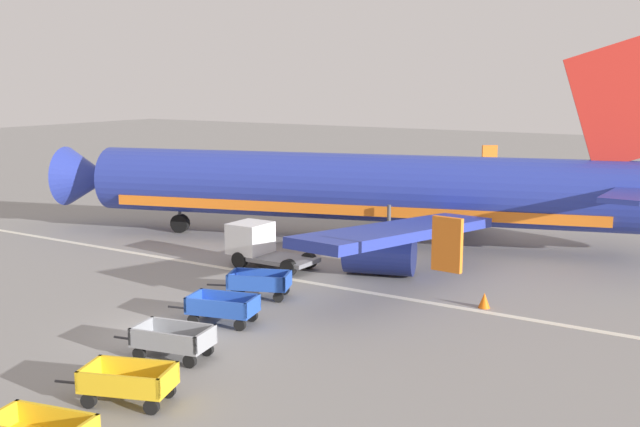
% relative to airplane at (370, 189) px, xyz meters
% --- Properties ---
extents(ground_plane, '(220.00, 220.00, 0.00)m').
position_rel_airplane_xyz_m(ground_plane, '(1.12, -17.14, -3.05)').
color(ground_plane, gray).
extents(apron_stripe, '(120.00, 0.36, 0.01)m').
position_rel_airplane_xyz_m(apron_stripe, '(1.12, -8.73, -3.05)').
color(apron_stripe, silver).
rests_on(apron_stripe, ground).
extents(airplane, '(36.91, 29.97, 11.34)m').
position_rel_airplane_xyz_m(airplane, '(0.00, 0.00, 0.00)').
color(airplane, '#28389E').
rests_on(airplane, ground).
extents(baggage_cart_second_in_row, '(3.59, 2.17, 1.07)m').
position_rel_airplane_xyz_m(baggage_cart_second_in_row, '(4.30, -22.16, -2.45)').
color(baggage_cart_second_in_row, gold).
rests_on(baggage_cart_second_in_row, ground).
extents(baggage_cart_third_in_row, '(3.63, 1.87, 1.07)m').
position_rel_airplane_xyz_m(baggage_cart_third_in_row, '(2.95, -18.90, -2.45)').
color(baggage_cart_third_in_row, gray).
rests_on(baggage_cart_third_in_row, ground).
extents(baggage_cart_fourth_in_row, '(3.62, 1.97, 1.07)m').
position_rel_airplane_xyz_m(baggage_cart_fourth_in_row, '(2.05, -15.28, -2.45)').
color(baggage_cart_fourth_in_row, '#234CB2').
rests_on(baggage_cart_fourth_in_row, ground).
extents(baggage_cart_far_end, '(3.57, 2.24, 1.07)m').
position_rel_airplane_xyz_m(baggage_cart_far_end, '(1.15, -11.78, -2.45)').
color(baggage_cart_far_end, '#234CB2').
rests_on(baggage_cart_far_end, ground).
extents(service_truck_beside_carts, '(4.39, 2.03, 2.10)m').
position_rel_airplane_xyz_m(service_truck_beside_carts, '(-2.15, -7.43, -1.95)').
color(service_truck_beside_carts, slate).
rests_on(service_truck_beside_carts, ground).
extents(traffic_cone_near_plane, '(0.47, 0.47, 0.62)m').
position_rel_airplane_xyz_m(traffic_cone_near_plane, '(9.65, -8.17, -2.74)').
color(traffic_cone_near_plane, orange).
rests_on(traffic_cone_near_plane, ground).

